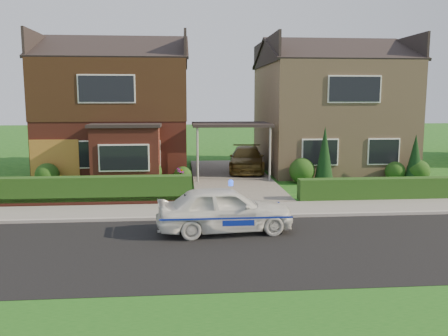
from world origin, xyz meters
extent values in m
plane|color=#154C14|center=(0.00, 0.00, 0.00)|extent=(120.00, 120.00, 0.00)
cube|color=black|center=(0.00, 0.00, 0.00)|extent=(60.00, 6.00, 0.02)
cube|color=#9E9993|center=(0.00, 3.05, 0.06)|extent=(60.00, 0.16, 0.12)
cube|color=slate|center=(0.00, 4.10, 0.05)|extent=(60.00, 2.00, 0.10)
cube|color=#666059|center=(0.00, 11.00, 0.06)|extent=(3.80, 12.00, 0.12)
cube|color=maroon|center=(-5.80, 14.00, 2.90)|extent=(7.20, 8.00, 5.80)
cube|color=white|center=(-7.38, 9.98, 1.40)|extent=(1.80, 0.08, 1.30)
cube|color=white|center=(-4.22, 9.98, 1.40)|extent=(1.60, 0.08, 1.30)
cube|color=white|center=(-5.80, 9.98, 4.40)|extent=(2.60, 0.08, 1.30)
cube|color=black|center=(-5.80, 14.00, 4.35)|extent=(7.26, 8.06, 2.90)
cube|color=maroon|center=(-4.94, 9.30, 1.35)|extent=(3.00, 1.40, 2.70)
cube|color=black|center=(-4.94, 9.30, 2.77)|extent=(3.20, 1.60, 0.14)
cube|color=tan|center=(5.80, 14.00, 2.90)|extent=(7.20, 8.00, 5.80)
cube|color=white|center=(4.22, 9.98, 1.40)|extent=(1.80, 0.08, 1.30)
cube|color=white|center=(7.38, 9.98, 1.40)|extent=(1.60, 0.08, 1.30)
cube|color=white|center=(5.80, 9.98, 4.40)|extent=(2.60, 0.08, 1.30)
cube|color=black|center=(0.00, 11.00, 2.70)|extent=(3.80, 3.00, 0.14)
cylinder|color=gray|center=(-1.70, 9.60, 1.35)|extent=(0.10, 0.10, 2.70)
cylinder|color=gray|center=(1.70, 9.60, 1.35)|extent=(0.10, 0.10, 2.70)
cube|color=brown|center=(-8.25, 9.96, 1.05)|extent=(2.20, 0.10, 2.10)
cube|color=maroon|center=(-5.80, 5.30, 0.18)|extent=(7.70, 0.25, 0.36)
cube|color=#123611|center=(-5.80, 5.45, 0.00)|extent=(7.50, 0.55, 0.90)
cube|color=#123611|center=(5.80, 5.35, 0.00)|extent=(7.50, 0.55, 0.80)
sphere|color=#123611|center=(-8.50, 9.50, 0.54)|extent=(1.08, 1.08, 1.08)
sphere|color=#123611|center=(-4.00, 9.30, 0.66)|extent=(1.32, 1.32, 1.32)
sphere|color=#123611|center=(-2.40, 9.60, 0.42)|extent=(0.84, 0.84, 0.84)
sphere|color=#123611|center=(3.20, 9.40, 0.60)|extent=(1.20, 1.20, 1.20)
sphere|color=#123611|center=(7.80, 9.50, 0.48)|extent=(0.96, 0.96, 0.96)
sphere|color=#123611|center=(8.80, 9.20, 0.54)|extent=(1.08, 1.08, 1.08)
cone|color=black|center=(4.20, 9.20, 1.30)|extent=(0.90, 0.90, 2.60)
cone|color=black|center=(8.60, 9.20, 1.10)|extent=(0.90, 0.90, 2.20)
imported|color=silver|center=(-1.14, 1.52, 0.69)|extent=(2.01, 4.19, 1.38)
sphere|color=#193FF2|center=(-0.94, 1.52, 1.46)|extent=(0.17, 0.17, 0.17)
cube|color=navy|center=(-1.14, 0.70, 0.63)|extent=(3.72, 0.01, 0.05)
cube|color=navy|center=(-1.14, 2.34, 0.63)|extent=(3.72, 0.01, 0.05)
ellipsoid|color=black|center=(-2.28, 1.42, 0.96)|extent=(0.22, 0.17, 0.21)
sphere|color=white|center=(-2.26, 1.36, 0.95)|extent=(0.11, 0.11, 0.11)
sphere|color=black|center=(-2.26, 1.40, 1.10)|extent=(0.13, 0.13, 0.13)
cone|color=black|center=(-2.30, 1.41, 1.17)|extent=(0.04, 0.04, 0.05)
cone|color=black|center=(-2.21, 1.41, 1.17)|extent=(0.04, 0.04, 0.05)
imported|color=brown|center=(1.00, 12.55, 0.76)|extent=(2.34, 4.61, 1.28)
imported|color=gray|center=(-7.25, 7.49, 0.39)|extent=(0.49, 0.41, 0.79)
imported|color=gray|center=(-7.62, 7.71, 0.39)|extent=(0.55, 0.54, 0.78)
imported|color=gray|center=(-2.50, 9.00, 0.42)|extent=(0.63, 0.63, 0.84)
camera|label=1|loc=(-2.35, -12.22, 3.99)|focal=38.00mm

